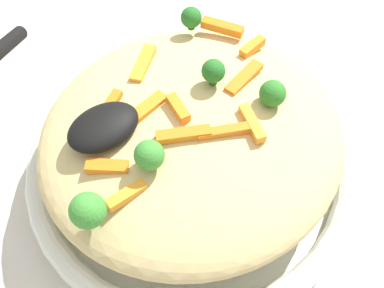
% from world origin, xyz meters
% --- Properties ---
extents(ground_plane, '(2.40, 2.40, 0.00)m').
position_xyz_m(ground_plane, '(0.00, 0.00, 0.00)').
color(ground_plane, beige).
extents(serving_bowl, '(0.29, 0.29, 0.04)m').
position_xyz_m(serving_bowl, '(0.00, 0.00, 0.02)').
color(serving_bowl, silver).
rests_on(serving_bowl, ground_plane).
extents(pasta_mound, '(0.25, 0.24, 0.06)m').
position_xyz_m(pasta_mound, '(0.00, 0.00, 0.07)').
color(pasta_mound, '#D1BA7A').
rests_on(pasta_mound, serving_bowl).
extents(carrot_piece_0, '(0.04, 0.03, 0.01)m').
position_xyz_m(carrot_piece_0, '(-0.00, -0.07, 0.10)').
color(carrot_piece_0, orange).
rests_on(carrot_piece_0, pasta_mound).
extents(carrot_piece_1, '(0.04, 0.03, 0.01)m').
position_xyz_m(carrot_piece_1, '(0.02, 0.01, 0.10)').
color(carrot_piece_1, orange).
rests_on(carrot_piece_1, pasta_mound).
extents(carrot_piece_2, '(0.01, 0.03, 0.01)m').
position_xyz_m(carrot_piece_2, '(0.01, -0.01, 0.11)').
color(carrot_piece_2, orange).
rests_on(carrot_piece_2, pasta_mound).
extents(carrot_piece_3, '(0.04, 0.03, 0.01)m').
position_xyz_m(carrot_piece_3, '(0.05, -0.04, 0.10)').
color(carrot_piece_3, orange).
rests_on(carrot_piece_3, pasta_mound).
extents(carrot_piece_4, '(0.04, 0.02, 0.01)m').
position_xyz_m(carrot_piece_4, '(-0.01, 0.03, 0.10)').
color(carrot_piece_4, orange).
rests_on(carrot_piece_4, pasta_mound).
extents(carrot_piece_5, '(0.03, 0.01, 0.01)m').
position_xyz_m(carrot_piece_5, '(0.08, 0.03, 0.10)').
color(carrot_piece_5, orange).
rests_on(carrot_piece_5, pasta_mound).
extents(carrot_piece_6, '(0.04, 0.02, 0.01)m').
position_xyz_m(carrot_piece_6, '(0.02, -0.02, 0.10)').
color(carrot_piece_6, orange).
rests_on(carrot_piece_6, pasta_mound).
extents(carrot_piece_7, '(0.04, 0.02, 0.01)m').
position_xyz_m(carrot_piece_7, '(-0.06, -0.01, 0.10)').
color(carrot_piece_7, orange).
rests_on(carrot_piece_7, pasta_mound).
extents(carrot_piece_8, '(0.03, 0.03, 0.01)m').
position_xyz_m(carrot_piece_8, '(0.08, -0.00, 0.10)').
color(carrot_piece_8, orange).
rests_on(carrot_piece_8, pasta_mound).
extents(carrot_piece_9, '(0.02, 0.03, 0.01)m').
position_xyz_m(carrot_piece_9, '(-0.03, 0.03, 0.10)').
color(carrot_piece_9, orange).
rests_on(carrot_piece_9, pasta_mound).
extents(carrot_piece_10, '(0.03, 0.01, 0.01)m').
position_xyz_m(carrot_piece_10, '(-0.09, -0.03, 0.10)').
color(carrot_piece_10, orange).
rests_on(carrot_piece_10, pasta_mound).
extents(carrot_piece_11, '(0.03, 0.04, 0.01)m').
position_xyz_m(carrot_piece_11, '(-0.08, -0.06, 0.10)').
color(carrot_piece_11, orange).
rests_on(carrot_piece_11, pasta_mound).
extents(broccoli_floret_0, '(0.02, 0.02, 0.03)m').
position_xyz_m(broccoli_floret_0, '(0.05, 0.02, 0.11)').
color(broccoli_floret_0, '#377928').
rests_on(broccoli_floret_0, pasta_mound).
extents(broccoli_floret_1, '(0.02, 0.02, 0.02)m').
position_xyz_m(broccoli_floret_1, '(-0.03, -0.02, 0.11)').
color(broccoli_floret_1, '#205B1C').
rests_on(broccoli_floret_1, pasta_mound).
extents(broccoli_floret_2, '(0.02, 0.02, 0.02)m').
position_xyz_m(broccoli_floret_2, '(-0.06, 0.03, 0.11)').
color(broccoli_floret_2, '#296820').
rests_on(broccoli_floret_2, pasta_mound).
extents(broccoli_floret_3, '(0.02, 0.02, 0.03)m').
position_xyz_m(broccoli_floret_3, '(0.10, 0.03, 0.11)').
color(broccoli_floret_3, '#377928').
rests_on(broccoli_floret_3, pasta_mound).
extents(broccoli_floret_4, '(0.02, 0.02, 0.02)m').
position_xyz_m(broccoli_floret_4, '(-0.06, -0.08, 0.11)').
color(broccoli_floret_4, '#205B1C').
rests_on(broccoli_floret_4, pasta_mound).
extents(serving_spoon, '(0.16, 0.15, 0.09)m').
position_xyz_m(serving_spoon, '(0.09, -0.05, 0.12)').
color(serving_spoon, black).
rests_on(serving_spoon, pasta_mound).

